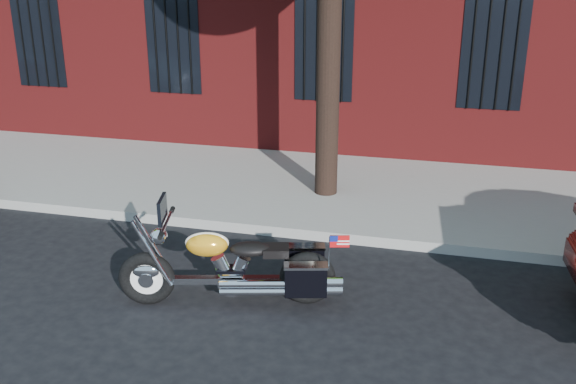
# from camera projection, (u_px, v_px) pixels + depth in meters

# --- Properties ---
(ground) EXTENTS (120.00, 120.00, 0.00)m
(ground) POSITION_uv_depth(u_px,v_px,m) (241.00, 277.00, 7.95)
(ground) COLOR black
(ground) RESTS_ON ground
(curb) EXTENTS (40.00, 0.16, 0.15)m
(curb) POSITION_uv_depth(u_px,v_px,m) (271.00, 229.00, 9.18)
(curb) COLOR gray
(curb) RESTS_ON ground
(sidewalk) EXTENTS (40.00, 3.60, 0.15)m
(sidewalk) POSITION_uv_depth(u_px,v_px,m) (301.00, 187.00, 10.90)
(sidewalk) COLOR gray
(sidewalk) RESTS_ON ground
(motorcycle) EXTENTS (2.57, 1.12, 1.29)m
(motorcycle) POSITION_uv_depth(u_px,v_px,m) (238.00, 269.00, 7.19)
(motorcycle) COLOR black
(motorcycle) RESTS_ON ground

